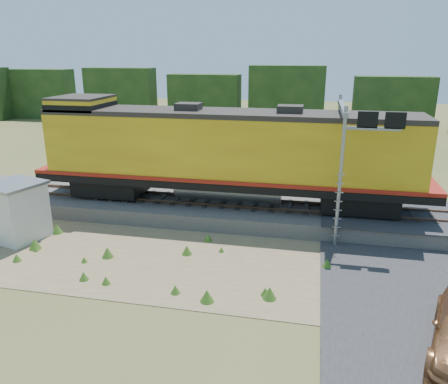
# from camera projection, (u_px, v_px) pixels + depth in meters

# --- Properties ---
(ground) EXTENTS (140.00, 140.00, 0.00)m
(ground) POSITION_uv_depth(u_px,v_px,m) (236.00, 268.00, 18.51)
(ground) COLOR #475123
(ground) RESTS_ON ground
(ballast) EXTENTS (70.00, 5.00, 0.80)m
(ballast) POSITION_uv_depth(u_px,v_px,m) (256.00, 212.00, 23.99)
(ballast) COLOR slate
(ballast) RESTS_ON ground
(rails) EXTENTS (70.00, 1.54, 0.16)m
(rails) POSITION_uv_depth(u_px,v_px,m) (256.00, 204.00, 23.84)
(rails) COLOR brown
(rails) RESTS_ON ballast
(dirt_shoulder) EXTENTS (26.00, 8.00, 0.03)m
(dirt_shoulder) POSITION_uv_depth(u_px,v_px,m) (194.00, 259.00, 19.37)
(dirt_shoulder) COLOR #8C7754
(dirt_shoulder) RESTS_ON ground
(road) EXTENTS (7.00, 66.00, 0.86)m
(road) POSITION_uv_depth(u_px,v_px,m) (408.00, 275.00, 17.80)
(road) COLOR #38383A
(road) RESTS_ON ground
(tree_line_north) EXTENTS (130.00, 3.00, 6.50)m
(tree_line_north) POSITION_uv_depth(u_px,v_px,m) (293.00, 102.00, 53.02)
(tree_line_north) COLOR black
(tree_line_north) RESTS_ON ground
(weed_clumps) EXTENTS (15.00, 6.20, 0.56)m
(weed_clumps) POSITION_uv_depth(u_px,v_px,m) (159.00, 260.00, 19.30)
(weed_clumps) COLOR #3B671D
(weed_clumps) RESTS_ON ground
(locomotive) EXTENTS (21.32, 3.25, 5.50)m
(locomotive) POSITION_uv_depth(u_px,v_px,m) (222.00, 152.00, 23.37)
(locomotive) COLOR black
(locomotive) RESTS_ON rails
(shed) EXTENTS (2.97, 2.97, 2.85)m
(shed) POSITION_uv_depth(u_px,v_px,m) (17.00, 211.00, 21.11)
(shed) COLOR silver
(shed) RESTS_ON ground
(signal_gantry) EXTENTS (2.60, 6.20, 6.57)m
(signal_gantry) POSITION_uv_depth(u_px,v_px,m) (348.00, 135.00, 21.12)
(signal_gantry) COLOR gray
(signal_gantry) RESTS_ON ground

